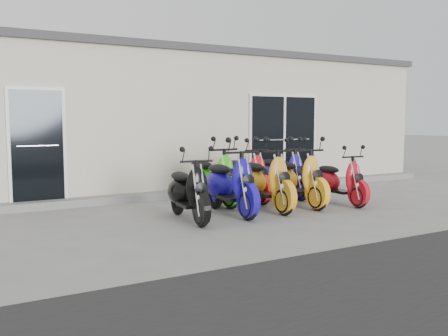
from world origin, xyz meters
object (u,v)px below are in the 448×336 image
(scooter_back_green, at_px, (212,170))
(scooter_front_black, at_px, (188,183))
(scooter_front_blue, at_px, (230,175))
(scooter_back_blue, at_px, (282,167))
(scooter_back_red, at_px, (246,169))
(scooter_front_orange_b, at_px, (296,171))
(scooter_front_red, at_px, (340,174))
(scooter_front_orange_a, at_px, (264,173))

(scooter_back_green, bearing_deg, scooter_front_black, -137.30)
(scooter_front_blue, xyz_separation_m, scooter_back_blue, (1.98, 1.11, -0.05))
(scooter_back_red, bearing_deg, scooter_front_orange_b, -61.80)
(scooter_front_orange_b, distance_m, scooter_front_red, 0.93)
(scooter_front_black, bearing_deg, scooter_front_red, 4.94)
(scooter_back_red, bearing_deg, scooter_front_orange_a, -103.86)
(scooter_back_blue, bearing_deg, scooter_front_orange_a, -142.21)
(scooter_front_black, relative_size, scooter_front_orange_b, 0.93)
(scooter_front_orange_a, height_order, scooter_back_red, scooter_front_orange_a)
(scooter_front_black, distance_m, scooter_front_blue, 0.91)
(scooter_front_orange_b, bearing_deg, scooter_front_blue, -175.89)
(scooter_front_orange_b, height_order, scooter_back_green, scooter_back_green)
(scooter_front_orange_a, bearing_deg, scooter_back_red, 77.94)
(scooter_front_black, bearing_deg, scooter_back_red, 38.03)
(scooter_front_orange_b, bearing_deg, scooter_front_red, -16.00)
(scooter_front_blue, bearing_deg, scooter_front_orange_b, 6.04)
(scooter_front_black, height_order, scooter_back_blue, scooter_back_blue)
(scooter_front_blue, height_order, scooter_back_blue, scooter_front_blue)
(scooter_front_orange_a, relative_size, scooter_front_red, 1.16)
(scooter_front_black, relative_size, scooter_front_blue, 0.91)
(scooter_front_red, xyz_separation_m, scooter_back_blue, (-0.49, 1.27, 0.06))
(scooter_front_black, height_order, scooter_front_orange_a, scooter_front_orange_a)
(scooter_front_orange_b, xyz_separation_m, scooter_back_blue, (0.40, 1.01, -0.03))
(scooter_front_orange_a, xyz_separation_m, scooter_back_green, (-0.56, 1.01, -0.01))
(scooter_front_red, height_order, scooter_back_green, scooter_back_green)
(scooter_front_orange_b, xyz_separation_m, scooter_back_green, (-1.35, 0.96, 0.00))
(scooter_front_red, relative_size, scooter_back_red, 0.90)
(scooter_back_green, relative_size, scooter_back_red, 1.04)
(scooter_back_red, height_order, scooter_back_blue, scooter_back_red)
(scooter_back_green, distance_m, scooter_back_blue, 1.76)
(scooter_front_orange_b, xyz_separation_m, scooter_front_red, (0.89, -0.26, -0.09))
(scooter_front_orange_a, distance_m, scooter_back_blue, 1.59)
(scooter_front_blue, xyz_separation_m, scooter_front_orange_a, (0.79, 0.06, -0.01))
(scooter_front_orange_a, bearing_deg, scooter_front_blue, -174.65)
(scooter_front_black, relative_size, scooter_back_blue, 0.97)
(scooter_back_green, bearing_deg, scooter_front_orange_a, -65.35)
(scooter_front_blue, xyz_separation_m, scooter_back_red, (1.03, 1.10, -0.04))
(scooter_back_red, distance_m, scooter_back_blue, 0.95)
(scooter_front_blue, distance_m, scooter_back_red, 1.51)
(scooter_front_black, relative_size, scooter_front_orange_a, 0.91)
(scooter_front_black, distance_m, scooter_front_orange_b, 2.48)
(scooter_front_orange_a, height_order, scooter_front_red, scooter_front_orange_a)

